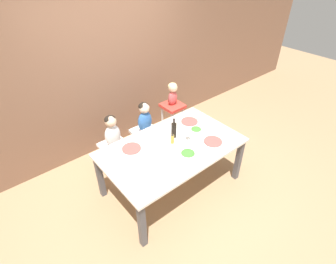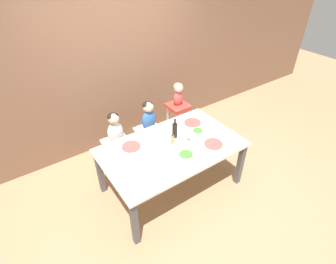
{
  "view_description": "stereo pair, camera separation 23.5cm",
  "coord_description": "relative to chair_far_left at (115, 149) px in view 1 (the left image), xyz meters",
  "views": [
    {
      "loc": [
        -1.71,
        -1.97,
        2.83
      ],
      "look_at": [
        0.0,
        0.08,
        0.9
      ],
      "focal_mm": 28.0,
      "sensor_mm": 36.0,
      "label": 1
    },
    {
      "loc": [
        -1.52,
        -2.11,
        2.83
      ],
      "look_at": [
        0.0,
        0.08,
        0.9
      ],
      "focal_mm": 28.0,
      "sensor_mm": 36.0,
      "label": 2
    }
  ],
  "objects": [
    {
      "name": "ground_plane",
      "position": [
        0.42,
        -0.79,
        -0.4
      ],
      "size": [
        14.0,
        14.0,
        0.0
      ],
      "primitive_type": "plane",
      "color": "#9E7A56"
    },
    {
      "name": "wall_back",
      "position": [
        0.42,
        0.67,
        0.95
      ],
      "size": [
        10.0,
        0.06,
        2.7
      ],
      "color": "brown",
      "rests_on": "ground_plane"
    },
    {
      "name": "dining_table",
      "position": [
        0.42,
        -0.79,
        0.25
      ],
      "size": [
        1.78,
        1.08,
        0.72
      ],
      "color": "silver",
      "rests_on": "ground_plane"
    },
    {
      "name": "chair_far_left",
      "position": [
        0.0,
        0.0,
        0.0
      ],
      "size": [
        0.37,
        0.39,
        0.48
      ],
      "color": "silver",
      "rests_on": "ground_plane"
    },
    {
      "name": "chair_far_center",
      "position": [
        0.55,
        0.0,
        0.0
      ],
      "size": [
        0.37,
        0.39,
        0.48
      ],
      "color": "silver",
      "rests_on": "ground_plane"
    },
    {
      "name": "chair_right_highchair",
      "position": [
        1.1,
        -0.0,
        0.17
      ],
      "size": [
        0.32,
        0.33,
        0.74
      ],
      "color": "silver",
      "rests_on": "ground_plane"
    },
    {
      "name": "person_child_left",
      "position": [
        0.0,
        0.0,
        0.34
      ],
      "size": [
        0.23,
        0.17,
        0.49
      ],
      "color": "silver",
      "rests_on": "chair_far_left"
    },
    {
      "name": "person_child_center",
      "position": [
        0.55,
        0.0,
        0.34
      ],
      "size": [
        0.23,
        0.17,
        0.49
      ],
      "color": "#3366B2",
      "rests_on": "chair_far_center"
    },
    {
      "name": "person_baby_right",
      "position": [
        1.1,
        0.0,
        0.57
      ],
      "size": [
        0.16,
        0.15,
        0.37
      ],
      "color": "#C64C4C",
      "rests_on": "chair_right_highchair"
    },
    {
      "name": "wine_bottle",
      "position": [
        0.57,
        -0.64,
        0.44
      ],
      "size": [
        0.07,
        0.07,
        0.28
      ],
      "color": "black",
      "rests_on": "dining_table"
    },
    {
      "name": "paper_towel_roll",
      "position": [
        0.17,
        -0.93,
        0.47
      ],
      "size": [
        0.12,
        0.12,
        0.28
      ],
      "color": "white",
      "rests_on": "dining_table"
    },
    {
      "name": "wine_glass_near",
      "position": [
        0.67,
        -0.83,
        0.45
      ],
      "size": [
        0.07,
        0.07,
        0.17
      ],
      "color": "white",
      "rests_on": "dining_table"
    },
    {
      "name": "wine_glass_far",
      "position": [
        0.36,
        -0.66,
        0.45
      ],
      "size": [
        0.07,
        0.07,
        0.17
      ],
      "color": "white",
      "rests_on": "dining_table"
    },
    {
      "name": "salad_bowl_large",
      "position": [
        0.43,
        -1.07,
        0.37
      ],
      "size": [
        0.2,
        0.2,
        0.09
      ],
      "color": "white",
      "rests_on": "dining_table"
    },
    {
      "name": "salad_bowl_small",
      "position": [
        0.86,
        -0.77,
        0.37
      ],
      "size": [
        0.16,
        0.16,
        0.09
      ],
      "color": "white",
      "rests_on": "dining_table"
    },
    {
      "name": "dinner_plate_front_left",
      "position": [
        -0.1,
        -1.03,
        0.33
      ],
      "size": [
        0.24,
        0.24,
        0.01
      ],
      "color": "silver",
      "rests_on": "dining_table"
    },
    {
      "name": "dinner_plate_back_left",
      "position": [
        -0.01,
        -0.5,
        0.33
      ],
      "size": [
        0.24,
        0.24,
        0.01
      ],
      "color": "#D14C47",
      "rests_on": "dining_table"
    },
    {
      "name": "dinner_plate_back_right",
      "position": [
        0.98,
        -0.52,
        0.33
      ],
      "size": [
        0.24,
        0.24,
        0.01
      ],
      "color": "#D14C47",
      "rests_on": "dining_table"
    },
    {
      "name": "dinner_plate_front_right",
      "position": [
        0.89,
        -1.06,
        0.33
      ],
      "size": [
        0.24,
        0.24,
        0.01
      ],
      "color": "#D14C47",
      "rests_on": "dining_table"
    },
    {
      "name": "condiment_bottle_hot_sauce",
      "position": [
        0.47,
        -0.74,
        0.4
      ],
      "size": [
        0.04,
        0.04,
        0.15
      ],
      "color": "#BC8E33",
      "rests_on": "dining_table"
    }
  ]
}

